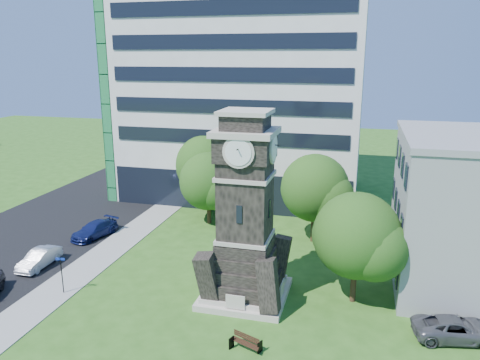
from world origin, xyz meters
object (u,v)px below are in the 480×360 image
(clock_tower, at_px, (245,221))
(car_east_lot, at_px, (456,329))
(car_street_mid, at_px, (39,259))
(park_bench, at_px, (246,342))
(car_street_north, at_px, (94,230))
(street_sign, at_px, (61,271))

(clock_tower, xyz_separation_m, car_east_lot, (12.50, -1.69, -4.64))
(clock_tower, relative_size, car_street_mid, 3.11)
(clock_tower, height_order, park_bench, clock_tower)
(clock_tower, bearing_deg, car_street_mid, 178.56)
(car_east_lot, bearing_deg, car_street_mid, 74.73)
(clock_tower, bearing_deg, park_bench, -75.45)
(clock_tower, distance_m, car_east_lot, 13.43)
(car_east_lot, xyz_separation_m, park_bench, (-11.04, -3.91, -0.19))
(car_east_lot, bearing_deg, car_street_north, 61.99)
(car_street_mid, height_order, car_street_north, car_street_north)
(car_east_lot, distance_m, park_bench, 11.72)
(clock_tower, distance_m, street_sign, 12.64)
(park_bench, bearing_deg, clock_tower, 126.50)
(car_street_mid, bearing_deg, street_sign, -37.11)
(car_street_north, height_order, street_sign, street_sign)
(clock_tower, relative_size, car_east_lot, 2.64)
(car_street_north, bearing_deg, park_bench, -22.03)
(car_east_lot, xyz_separation_m, street_sign, (-24.30, -1.02, 1.00))
(car_street_north, bearing_deg, car_east_lot, -2.48)
(car_street_north, xyz_separation_m, park_bench, (16.73, -12.37, -0.20))
(clock_tower, relative_size, street_sign, 4.64)
(clock_tower, bearing_deg, street_sign, -167.08)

